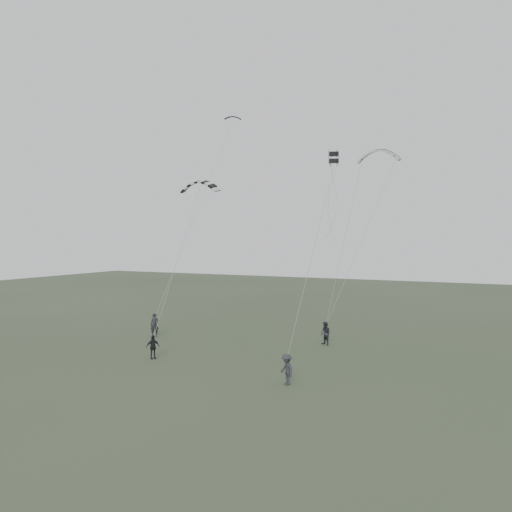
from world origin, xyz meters
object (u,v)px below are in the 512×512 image
at_px(kite_box, 334,157).
at_px(kite_striped, 200,182).
at_px(flyer_center, 153,347).
at_px(kite_pale_large, 378,150).
at_px(flyer_left, 155,325).
at_px(flyer_right, 325,333).
at_px(kite_dark_small, 233,117).
at_px(flyer_far, 287,369).

bearing_deg(kite_box, kite_striped, 144.66).
bearing_deg(flyer_center, kite_pale_large, -5.98).
height_order(flyer_left, kite_striped, kite_striped).
xyz_separation_m(flyer_center, kite_pale_large, (11.99, 14.35, 14.57)).
xyz_separation_m(flyer_right, kite_striped, (-9.36, -3.00, 11.71)).
distance_m(kite_dark_small, kite_striped, 10.48).
bearing_deg(flyer_left, kite_box, -46.21).
relative_size(kite_striped, kite_box, 4.72).
relative_size(flyer_left, flyer_far, 1.11).
height_order(flyer_right, flyer_far, flyer_right).
xyz_separation_m(flyer_left, flyer_right, (13.82, 2.99, -0.08)).
distance_m(flyer_right, flyer_far, 11.00).
relative_size(flyer_far, kite_striped, 0.53).
bearing_deg(flyer_far, flyer_center, -149.04).
relative_size(flyer_far, kite_pale_large, 0.49).
bearing_deg(kite_dark_small, flyer_right, -56.14).
xyz_separation_m(flyer_far, kite_striped, (-10.62, 7.93, 11.73)).
height_order(kite_pale_large, kite_striped, kite_pale_large).
relative_size(flyer_right, kite_dark_small, 1.12).
relative_size(flyer_right, kite_box, 2.57).
distance_m(kite_dark_small, kite_pale_large, 14.05).
bearing_deg(flyer_right, kite_pale_large, 91.22).
bearing_deg(flyer_far, kite_pale_large, 124.17).
height_order(flyer_left, flyer_center, flyer_left).
bearing_deg(kite_striped, kite_dark_small, 95.86).
relative_size(kite_pale_large, kite_box, 5.10).
xyz_separation_m(kite_pale_large, kite_striped, (-12.18, -8.04, -2.78)).
relative_size(flyer_left, flyer_center, 1.20).
height_order(flyer_left, flyer_right, flyer_left).
relative_size(flyer_left, kite_striped, 0.59).
xyz_separation_m(kite_dark_small, kite_striped, (1.26, -7.79, -6.90)).
bearing_deg(kite_box, kite_pale_large, 65.29).
relative_size(flyer_left, kite_box, 2.79).
height_order(flyer_far, kite_box, kite_box).
bearing_deg(flyer_far, kite_dark_small, 166.81).
xyz_separation_m(kite_pale_large, kite_box, (-0.49, -10.79, -2.11)).
height_order(flyer_far, kite_dark_small, kite_dark_small).
height_order(kite_dark_small, kite_box, kite_dark_small).
relative_size(flyer_left, kite_pale_large, 0.55).
distance_m(flyer_right, flyer_center, 13.08).
bearing_deg(flyer_far, kite_box, 118.10).
xyz_separation_m(flyer_right, flyer_center, (-9.18, -9.31, -0.08)).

